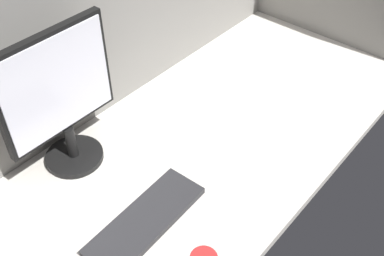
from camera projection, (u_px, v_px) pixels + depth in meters
ground_plane at (199, 143)px, 153.68cm from camera, size 180.00×80.00×3.00cm
cubicle_wall_back at (109, 5)px, 146.50cm from camera, size 180.00×5.00×71.72cm
monitor at (59, 98)px, 130.43cm from camera, size 36.34×18.00×44.75cm
keyboard at (146, 220)px, 127.60cm from camera, size 37.51×14.55×2.00cm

